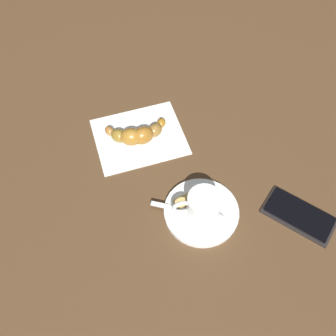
{
  "coord_description": "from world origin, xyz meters",
  "views": [
    {
      "loc": [
        0.37,
        -0.24,
        0.66
      ],
      "look_at": [
        0.02,
        -0.0,
        0.02
      ],
      "focal_mm": 41.6,
      "sensor_mm": 36.0,
      "label": 1
    }
  ],
  "objects_px": {
    "sugar_packet": "(192,197)",
    "croissant": "(137,134)",
    "espresso_cup": "(203,206)",
    "teaspoon": "(199,213)",
    "saucer": "(201,212)",
    "cell_phone": "(299,215)",
    "napkin": "(139,136)"
  },
  "relations": [
    {
      "from": "sugar_packet",
      "to": "espresso_cup",
      "type": "bearing_deg",
      "value": 88.12
    },
    {
      "from": "napkin",
      "to": "cell_phone",
      "type": "distance_m",
      "value": 0.36
    },
    {
      "from": "teaspoon",
      "to": "sugar_packet",
      "type": "bearing_deg",
      "value": 163.71
    },
    {
      "from": "espresso_cup",
      "to": "teaspoon",
      "type": "relative_size",
      "value": 0.75
    },
    {
      "from": "saucer",
      "to": "espresso_cup",
      "type": "xyz_separation_m",
      "value": [
        0.0,
        -0.0,
        0.03
      ]
    },
    {
      "from": "teaspoon",
      "to": "croissant",
      "type": "height_order",
      "value": "croissant"
    },
    {
      "from": "espresso_cup",
      "to": "sugar_packet",
      "type": "height_order",
      "value": "espresso_cup"
    },
    {
      "from": "sugar_packet",
      "to": "saucer",
      "type": "bearing_deg",
      "value": 87.9
    },
    {
      "from": "teaspoon",
      "to": "saucer",
      "type": "bearing_deg",
      "value": 115.36
    },
    {
      "from": "teaspoon",
      "to": "cell_phone",
      "type": "distance_m",
      "value": 0.19
    },
    {
      "from": "sugar_packet",
      "to": "napkin",
      "type": "distance_m",
      "value": 0.19
    },
    {
      "from": "saucer",
      "to": "napkin",
      "type": "relative_size",
      "value": 0.76
    },
    {
      "from": "sugar_packet",
      "to": "napkin",
      "type": "xyz_separation_m",
      "value": [
        -0.19,
        -0.0,
        -0.01
      ]
    },
    {
      "from": "espresso_cup",
      "to": "teaspoon",
      "type": "bearing_deg",
      "value": -90.43
    },
    {
      "from": "saucer",
      "to": "cell_phone",
      "type": "bearing_deg",
      "value": 53.75
    },
    {
      "from": "sugar_packet",
      "to": "croissant",
      "type": "height_order",
      "value": "croissant"
    },
    {
      "from": "espresso_cup",
      "to": "croissant",
      "type": "height_order",
      "value": "espresso_cup"
    },
    {
      "from": "cell_phone",
      "to": "croissant",
      "type": "bearing_deg",
      "value": -154.45
    },
    {
      "from": "sugar_packet",
      "to": "croissant",
      "type": "xyz_separation_m",
      "value": [
        -0.18,
        -0.01,
        0.01
      ]
    },
    {
      "from": "teaspoon",
      "to": "cell_phone",
      "type": "height_order",
      "value": "teaspoon"
    },
    {
      "from": "sugar_packet",
      "to": "cell_phone",
      "type": "bearing_deg",
      "value": 140.66
    },
    {
      "from": "napkin",
      "to": "cell_phone",
      "type": "relative_size",
      "value": 1.27
    },
    {
      "from": "saucer",
      "to": "croissant",
      "type": "relative_size",
      "value": 1.08
    },
    {
      "from": "espresso_cup",
      "to": "croissant",
      "type": "relative_size",
      "value": 0.65
    },
    {
      "from": "cell_phone",
      "to": "napkin",
      "type": "bearing_deg",
      "value": -155.86
    },
    {
      "from": "teaspoon",
      "to": "croissant",
      "type": "bearing_deg",
      "value": 179.82
    },
    {
      "from": "teaspoon",
      "to": "cell_phone",
      "type": "bearing_deg",
      "value": 55.62
    },
    {
      "from": "sugar_packet",
      "to": "cell_phone",
      "type": "relative_size",
      "value": 0.46
    },
    {
      "from": "napkin",
      "to": "sugar_packet",
      "type": "bearing_deg",
      "value": 0.72
    },
    {
      "from": "napkin",
      "to": "cell_phone",
      "type": "height_order",
      "value": "cell_phone"
    },
    {
      "from": "saucer",
      "to": "napkin",
      "type": "distance_m",
      "value": 0.22
    },
    {
      "from": "espresso_cup",
      "to": "napkin",
      "type": "distance_m",
      "value": 0.23
    }
  ]
}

